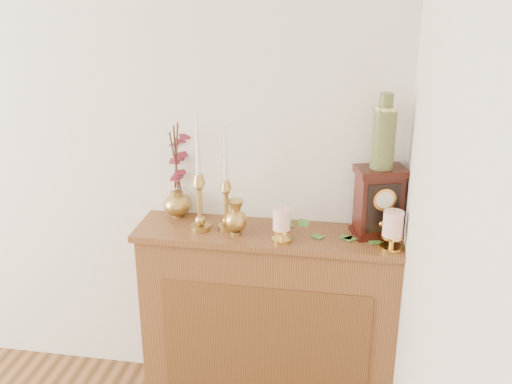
% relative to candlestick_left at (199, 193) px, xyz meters
% --- Properties ---
extents(console_shelf, '(1.24, 0.34, 0.93)m').
position_rel_candlestick_left_xyz_m(console_shelf, '(0.32, 0.03, -0.67)').
color(console_shelf, brown).
rests_on(console_shelf, ground).
extents(candlestick_left, '(0.09, 0.09, 0.55)m').
position_rel_candlestick_left_xyz_m(candlestick_left, '(0.00, 0.00, 0.00)').
color(candlestick_left, tan).
rests_on(candlestick_left, console_shelf).
extents(candlestick_center, '(0.08, 0.08, 0.49)m').
position_rel_candlestick_left_xyz_m(candlestick_center, '(0.12, 0.03, -0.02)').
color(candlestick_center, tan).
rests_on(candlestick_center, console_shelf).
extents(bud_vase, '(0.10, 0.10, 0.16)m').
position_rel_candlestick_left_xyz_m(bud_vase, '(0.17, -0.03, -0.10)').
color(bud_vase, tan).
rests_on(bud_vase, console_shelf).
extents(ginger_jar, '(0.19, 0.21, 0.48)m').
position_rel_candlestick_left_xyz_m(ginger_jar, '(-0.14, 0.17, 0.03)').
color(ginger_jar, tan).
rests_on(ginger_jar, console_shelf).
extents(pillar_candle_left, '(0.09, 0.09, 0.17)m').
position_rel_candlestick_left_xyz_m(pillar_candle_left, '(0.38, -0.06, -0.09)').
color(pillar_candle_left, '#E4BA4F').
rests_on(pillar_candle_left, console_shelf).
extents(pillar_candle_right, '(0.10, 0.10, 0.19)m').
position_rel_candlestick_left_xyz_m(pillar_candle_right, '(0.86, -0.06, -0.08)').
color(pillar_candle_right, '#E4BA4F').
rests_on(pillar_candle_right, console_shelf).
extents(ivy_garland, '(0.43, 0.20, 0.08)m').
position_rel_candlestick_left_xyz_m(ivy_garland, '(0.55, 0.02, -0.16)').
color(ivy_garland, '#3D772D').
rests_on(ivy_garland, console_shelf).
extents(mantel_clock, '(0.25, 0.21, 0.32)m').
position_rel_candlestick_left_xyz_m(mantel_clock, '(0.80, 0.08, -0.02)').
color(mantel_clock, '#370F0B').
rests_on(mantel_clock, console_shelf).
extents(ceramic_vase, '(0.10, 0.10, 0.33)m').
position_rel_candlestick_left_xyz_m(ceramic_vase, '(0.80, 0.08, 0.28)').
color(ceramic_vase, '#1A3425').
rests_on(ceramic_vase, mantel_clock).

